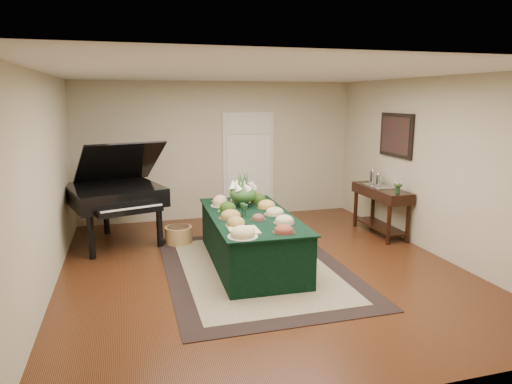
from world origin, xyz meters
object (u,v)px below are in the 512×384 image
object	(u,v)px
grand_piano	(115,193)
mahogany_sideboard	(381,198)
floral_centerpiece	(243,190)
buffet_table	(251,239)

from	to	relation	value
grand_piano	mahogany_sideboard	xyz separation A→B (m)	(4.48, -0.74, -0.19)
mahogany_sideboard	floral_centerpiece	bearing A→B (deg)	-173.41
floral_centerpiece	mahogany_sideboard	size ratio (longest dim) A/B	0.32
buffet_table	floral_centerpiece	xyz separation A→B (m)	(0.01, 0.50, 0.62)
buffet_table	mahogany_sideboard	size ratio (longest dim) A/B	1.84
buffet_table	mahogany_sideboard	world-z (taller)	mahogany_sideboard
mahogany_sideboard	grand_piano	bearing A→B (deg)	170.64
floral_centerpiece	buffet_table	bearing A→B (deg)	-91.20
buffet_table	grand_piano	distance (m)	2.48
buffet_table	floral_centerpiece	bearing A→B (deg)	88.80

